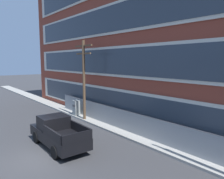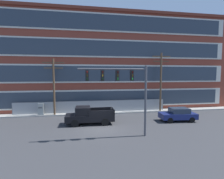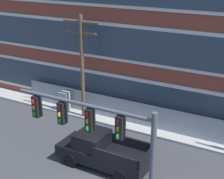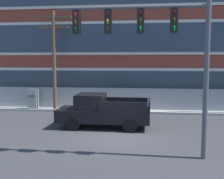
{
  "view_description": "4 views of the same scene",
  "coord_description": "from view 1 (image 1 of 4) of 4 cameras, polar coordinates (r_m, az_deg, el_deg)",
  "views": [
    {
      "loc": [
        11.99,
        -4.16,
        5.65
      ],
      "look_at": [
        0.18,
        5.22,
        3.66
      ],
      "focal_mm": 35.0,
      "sensor_mm": 36.0,
      "label": 1
    },
    {
      "loc": [
        -1.78,
        -17.38,
        5.45
      ],
      "look_at": [
        1.66,
        2.81,
        3.7
      ],
      "focal_mm": 28.0,
      "sensor_mm": 36.0,
      "label": 2
    },
    {
      "loc": [
        7.4,
        -12.5,
        10.92
      ],
      "look_at": [
        -1.85,
        4.14,
        3.64
      ],
      "focal_mm": 55.0,
      "sensor_mm": 36.0,
      "label": 3
    },
    {
      "loc": [
        1.36,
        -14.04,
        3.88
      ],
      "look_at": [
        -0.92,
        4.96,
        1.87
      ],
      "focal_mm": 45.0,
      "sensor_mm": 36.0,
      "label": 4
    }
  ],
  "objects": [
    {
      "name": "utility_pole_near_corner",
      "position": [
        20.42,
        -7.36,
        3.49
      ],
      "size": [
        2.77,
        0.26,
        7.5
      ],
      "color": "brown",
      "rests_on": "ground"
    },
    {
      "name": "sidewalk_building_side",
      "position": [
        17.25,
        4.14,
        -11.33
      ],
      "size": [
        80.0,
        1.67,
        0.16
      ],
      "primitive_type": "cube",
      "color": "#9E9B93",
      "rests_on": "ground"
    },
    {
      "name": "ground_plane",
      "position": [
        13.89,
        -18.41,
        -16.87
      ],
      "size": [
        160.0,
        160.0,
        0.0
      ],
      "primitive_type": "plane",
      "color": "#38383A"
    },
    {
      "name": "brick_mill_building",
      "position": [
        20.43,
        19.45,
        12.05
      ],
      "size": [
        42.56,
        11.1,
        14.8
      ],
      "color": "brown",
      "rests_on": "ground"
    },
    {
      "name": "chain_link_fence",
      "position": [
        17.35,
        3.78,
        -8.38
      ],
      "size": [
        21.2,
        0.06,
        1.76
      ],
      "color": "gray",
      "rests_on": "ground"
    },
    {
      "name": "pickup_truck_black",
      "position": [
        15.1,
        -14.0,
        -10.9
      ],
      "size": [
        5.34,
        2.13,
        1.94
      ],
      "color": "black",
      "rests_on": "ground"
    },
    {
      "name": "electrical_cabinet",
      "position": [
        22.45,
        -9.34,
        -4.95
      ],
      "size": [
        0.68,
        0.55,
        1.67
      ],
      "color": "#939993",
      "rests_on": "ground"
    }
  ]
}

